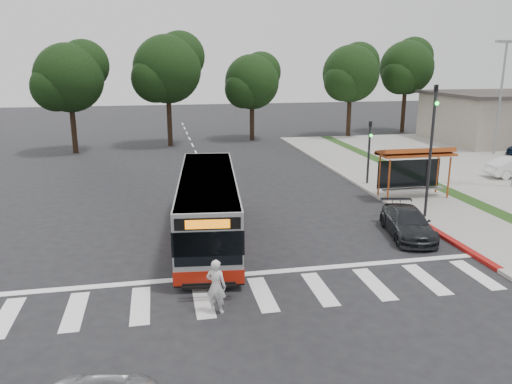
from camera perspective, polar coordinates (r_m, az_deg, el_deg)
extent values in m
plane|color=black|center=(21.56, -2.04, -5.78)|extent=(140.00, 140.00, 0.00)
cube|color=gray|center=(32.23, 15.20, 0.80)|extent=(4.00, 40.00, 0.12)
cube|color=#9E9991|center=(31.39, 11.93, 0.66)|extent=(0.30, 40.00, 0.15)
cube|color=maroon|center=(22.96, 21.71, -5.37)|extent=(0.32, 6.00, 0.15)
cube|color=#9E9385|center=(53.76, 27.14, 7.47)|extent=(14.00, 10.00, 4.40)
cube|color=silver|center=(17.04, 0.76, -11.58)|extent=(18.00, 2.60, 0.01)
cylinder|color=#A1451A|center=(27.94, 14.93, 1.26)|extent=(0.10, 0.10, 2.30)
cylinder|color=#A1451A|center=(29.70, 21.18, 1.53)|extent=(0.10, 0.10, 2.30)
cylinder|color=#A1451A|center=(28.99, 13.90, 1.81)|extent=(0.10, 0.10, 2.30)
cylinder|color=#A1451A|center=(30.69, 20.00, 2.05)|extent=(0.10, 0.10, 2.30)
cube|color=#A1451A|center=(29.03, 17.78, 4.17)|extent=(4.20, 1.60, 0.12)
cube|color=#A1451A|center=(29.05, 17.76, 4.48)|extent=(4.20, 1.32, 0.51)
cube|color=black|center=(29.79, 17.04, 2.03)|extent=(3.80, 0.06, 1.60)
cube|color=gray|center=(29.44, 17.48, 0.35)|extent=(3.60, 0.40, 0.08)
cylinder|color=black|center=(25.34, 19.30, 4.14)|extent=(0.14, 0.14, 6.50)
imported|color=black|center=(25.02, 19.85, 10.33)|extent=(0.16, 0.20, 1.00)
sphere|color=#19E533|center=(24.89, 19.99, 9.49)|extent=(0.18, 0.18, 0.18)
cylinder|color=black|center=(31.68, 12.76, 4.30)|extent=(0.14, 0.14, 4.00)
imported|color=black|center=(31.45, 12.92, 6.99)|extent=(0.16, 0.20, 1.00)
sphere|color=#19E533|center=(31.33, 13.01, 6.31)|extent=(0.18, 0.18, 0.18)
cylinder|color=gray|center=(45.17, 26.13, 9.56)|extent=(0.18, 0.18, 9.00)
cube|color=gray|center=(44.76, 26.21, 15.18)|extent=(0.80, 0.35, 0.22)
cylinder|color=black|center=(51.90, 10.57, 8.74)|extent=(0.44, 0.44, 4.40)
sphere|color=black|center=(51.65, 10.79, 13.15)|extent=(5.60, 5.60, 5.60)
sphere|color=black|center=(52.84, 11.65, 14.23)|extent=(4.20, 4.20, 4.20)
sphere|color=black|center=(50.66, 10.00, 12.36)|extent=(3.92, 3.92, 3.92)
cylinder|color=black|center=(56.63, 16.50, 8.99)|extent=(0.44, 0.44, 4.84)
sphere|color=black|center=(56.40, 16.83, 13.44)|extent=(5.60, 5.60, 5.60)
sphere|color=black|center=(57.66, 17.53, 14.50)|extent=(4.20, 4.20, 4.20)
sphere|color=black|center=(55.34, 16.20, 12.67)|extent=(3.92, 3.92, 3.92)
cylinder|color=black|center=(46.23, -9.87, 8.20)|extent=(0.44, 0.44, 4.84)
sphere|color=black|center=(45.94, -10.12, 13.65)|extent=(6.00, 6.00, 6.00)
sphere|color=black|center=(46.89, -8.69, 15.07)|extent=(4.50, 4.50, 4.50)
sphere|color=black|center=(45.20, -11.41, 12.60)|extent=(4.20, 4.20, 4.20)
cylinder|color=black|center=(49.12, -0.46, 8.27)|extent=(0.44, 0.44, 3.96)
sphere|color=black|center=(48.84, -0.47, 12.47)|extent=(5.20, 5.20, 5.20)
sphere|color=black|center=(49.78, 0.56, 13.55)|extent=(3.90, 3.90, 3.90)
sphere|color=black|center=(48.07, -1.41, 11.68)|extent=(3.64, 3.64, 3.64)
cylinder|color=black|center=(44.77, -20.13, 7.02)|extent=(0.44, 0.44, 4.40)
sphere|color=black|center=(44.46, -20.59, 12.13)|extent=(5.60, 5.60, 5.60)
sphere|color=black|center=(45.12, -19.11, 13.55)|extent=(4.20, 4.20, 4.20)
sphere|color=black|center=(43.96, -21.93, 11.07)|extent=(3.92, 3.92, 3.92)
imported|color=silver|center=(15.61, -4.58, -10.69)|extent=(0.76, 0.67, 1.75)
imported|color=black|center=(23.12, 16.93, -3.38)|extent=(2.53, 4.51, 1.24)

